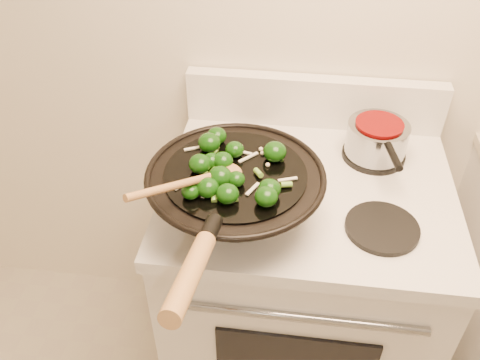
# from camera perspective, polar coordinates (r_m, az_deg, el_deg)

# --- Properties ---
(stove) EXTENTS (0.78, 0.67, 1.08)m
(stove) POSITION_cam_1_polar(r_m,az_deg,el_deg) (1.71, 6.44, -12.00)
(stove) COLOR white
(stove) RESTS_ON ground
(wok) EXTENTS (0.43, 0.71, 0.26)m
(wok) POSITION_cam_1_polar(r_m,az_deg,el_deg) (1.22, -0.56, -1.40)
(wok) COLOR black
(wok) RESTS_ON stove
(stirfry) EXTENTS (0.28, 0.26, 0.05)m
(stirfry) POSITION_cam_1_polar(r_m,az_deg,el_deg) (1.17, -1.18, 1.35)
(stirfry) COLOR #0E3708
(stirfry) RESTS_ON wok
(wooden_spoon) EXTENTS (0.22, 0.26, 0.10)m
(wooden_spoon) POSITION_cam_1_polar(r_m,az_deg,el_deg) (1.12, -4.18, 0.22)
(wooden_spoon) COLOR #A77642
(wooden_spoon) RESTS_ON wok
(saucepan) EXTENTS (0.17, 0.27, 0.10)m
(saucepan) POSITION_cam_1_polar(r_m,az_deg,el_deg) (1.48, 15.12, 4.51)
(saucepan) COLOR gray
(saucepan) RESTS_ON stove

